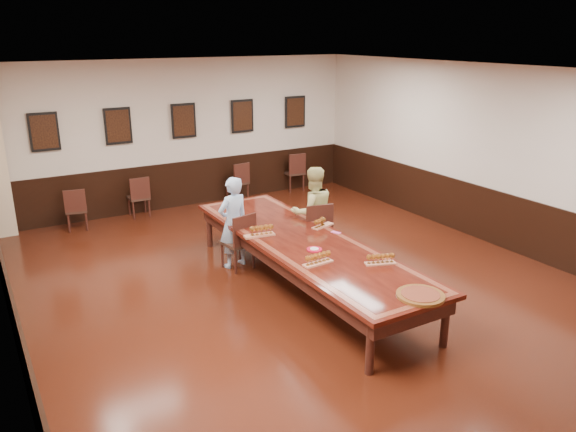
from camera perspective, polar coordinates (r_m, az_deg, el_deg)
floor at (r=8.67m, az=1.68°, el=-7.25°), size 8.00×10.00×0.02m
ceiling at (r=7.84m, az=1.91°, el=14.51°), size 8.00×10.00×0.02m
wall_back at (r=12.54m, az=-10.59°, el=8.18°), size 8.00×0.02×3.20m
wall_right at (r=10.74m, az=20.33°, el=5.71°), size 0.02×10.00×3.20m
chair_man at (r=9.19m, az=-5.15°, el=-2.49°), size 0.53×0.57×0.96m
chair_woman at (r=9.57m, az=2.74°, el=-1.42°), size 0.57×0.60×1.01m
spare_chair_a at (r=11.74m, az=-20.72°, el=0.72°), size 0.47×0.50×0.85m
spare_chair_b at (r=12.19m, az=-14.96°, el=1.96°), size 0.41×0.45×0.87m
spare_chair_c at (r=12.98m, az=-5.18°, el=3.54°), size 0.49×0.52×0.89m
spare_chair_d at (r=13.77m, az=0.58°, el=4.56°), size 0.48×0.52×0.94m
person_man at (r=9.17m, az=-5.59°, el=-0.66°), size 0.62×0.47×1.53m
person_woman at (r=9.57m, az=2.53°, el=0.39°), size 0.89×0.75×1.58m
pink_phone at (r=8.72m, az=4.89°, el=-1.69°), size 0.13×0.16×0.01m
wainscoting at (r=8.46m, az=1.72°, el=-4.13°), size 8.00×10.00×1.00m
conference_table at (r=8.42m, az=1.72°, el=-3.43°), size 1.40×5.00×0.76m
posters at (r=12.42m, az=-10.55°, el=9.50°), size 6.14×0.04×0.74m
flight_a at (r=8.54m, az=-2.87°, el=-1.55°), size 0.49×0.21×0.18m
flight_b at (r=8.94m, az=3.40°, el=-0.70°), size 0.43×0.24×0.16m
flight_c at (r=7.53m, az=3.07°, el=-4.39°), size 0.44×0.16×0.16m
flight_d at (r=7.62m, az=9.37°, el=-4.38°), size 0.43×0.26×0.15m
red_plate_grp at (r=8.02m, az=2.69°, el=-3.42°), size 0.22×0.22×0.03m
carved_platter at (r=6.83m, az=13.31°, el=-7.86°), size 0.64×0.64×0.05m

